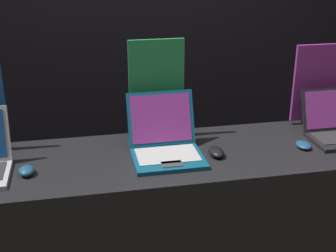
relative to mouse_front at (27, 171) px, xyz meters
name	(u,v)px	position (x,y,z in m)	size (l,w,h in m)	color
wall_back	(133,19)	(0.65, 1.29, 0.44)	(8.00, 0.05, 2.80)	black
display_counter	(168,237)	(0.65, 0.08, -0.49)	(2.27, 0.61, 0.94)	black
mouse_front	(27,171)	(0.00, 0.00, 0.00)	(0.07, 0.09, 0.04)	navy
laptop_middle	(165,142)	(0.64, 0.08, 0.04)	(0.33, 0.37, 0.27)	#0F5170
mouse_middle	(216,152)	(0.88, 0.02, 0.00)	(0.07, 0.11, 0.04)	black
promo_stand_middle	(157,92)	(0.64, 0.31, 0.23)	(0.28, 0.07, 0.52)	black
mouse_back	(304,145)	(1.33, 0.02, 0.00)	(0.07, 0.10, 0.03)	navy
promo_stand_back	(322,86)	(1.57, 0.33, 0.19)	(0.35, 0.07, 0.45)	black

